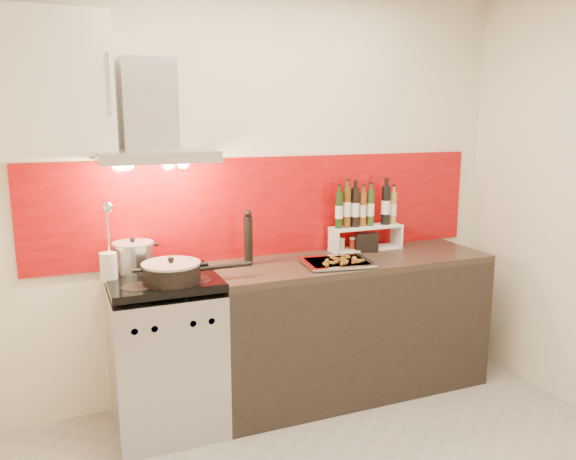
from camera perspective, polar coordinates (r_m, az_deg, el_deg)
name	(u,v)px	position (r m, az deg, el deg)	size (l,w,h in m)	color
back_wall	(262,194)	(3.61, -2.70, 3.64)	(3.40, 0.02, 2.60)	silver
backsplash	(270,206)	(3.63, -1.88, 2.40)	(3.00, 0.02, 0.64)	#890708
range_stove	(166,355)	(3.39, -12.27, -12.29)	(0.60, 0.60, 0.91)	#B7B7BA
counter	(350,325)	(3.75, 6.30, -9.54)	(1.80, 0.60, 0.90)	black
range_hood	(152,125)	(3.25, -13.70, 10.31)	(0.62, 0.50, 0.61)	#B7B7BA
upper_cabinet	(40,84)	(3.20, -23.88, 13.39)	(0.70, 0.35, 0.72)	silver
stock_pot	(134,257)	(3.35, -15.42, -2.63)	(0.24, 0.24, 0.20)	#B7B7BA
saute_pan	(173,272)	(3.10, -11.64, -4.22)	(0.61, 0.32, 0.15)	black
utensil_jar	(108,257)	(3.22, -17.78, -2.66)	(0.09, 0.14, 0.45)	silver
pepper_mill	(248,238)	(3.42, -4.05, -0.85)	(0.05, 0.05, 0.34)	black
step_shelf	(365,220)	(3.81, 7.84, 0.99)	(0.51, 0.14, 0.44)	white
caddy_box	(367,243)	(3.79, 7.99, -1.32)	(0.15, 0.06, 0.13)	black
baking_tray	(337,262)	(3.45, 5.02, -3.27)	(0.45, 0.37, 0.03)	silver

